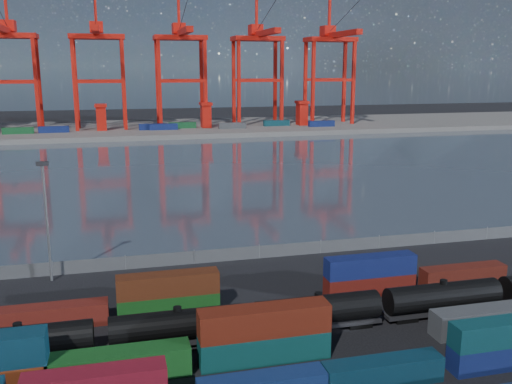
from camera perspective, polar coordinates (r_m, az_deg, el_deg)
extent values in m
plane|color=black|center=(63.40, 6.89, -14.67)|extent=(700.00, 700.00, 0.00)
plane|color=#343F4C|center=(161.44, -6.55, 2.12)|extent=(700.00, 700.00, 0.00)
cube|color=#514F4C|center=(264.76, -9.66, 6.28)|extent=(700.00, 70.00, 2.00)
cone|color=#1E2630|center=(1772.59, 6.68, 17.62)|extent=(960.00, 960.00, 380.00)
cone|color=#1E2630|center=(1920.39, 16.84, 15.59)|extent=(840.00, 840.00, 300.00)
cube|color=maroon|center=(50.24, -15.77, -18.04)|extent=(11.42, 2.32, 2.47)
cube|color=#0B2A3C|center=(56.41, 12.56, -17.13)|extent=(11.42, 2.32, 2.47)
cube|color=navy|center=(62.83, 23.54, -14.69)|extent=(11.42, 2.32, 2.47)
cube|color=#0C3B42|center=(61.78, 23.74, -12.64)|extent=(11.42, 2.32, 2.47)
cube|color=#154F1A|center=(57.34, -13.42, -16.44)|extent=(13.16, 2.68, 2.85)
cube|color=#0B3D3B|center=(58.94, 0.85, -15.23)|extent=(13.16, 2.68, 2.85)
cube|color=#5D1B0E|center=(57.66, 0.85, -12.72)|extent=(13.16, 2.68, 2.85)
cube|color=#424447|center=(69.47, 22.16, -11.73)|extent=(13.16, 2.68, 2.85)
cube|color=maroon|center=(69.56, -19.54, -11.61)|extent=(11.91, 2.42, 2.58)
cube|color=#124614|center=(69.37, -8.72, -11.07)|extent=(11.91, 2.42, 2.58)
cube|color=#4E210F|center=(68.38, -8.79, -9.08)|extent=(11.91, 2.42, 2.58)
cube|color=#5A130D|center=(75.86, 11.28, -9.06)|extent=(11.91, 2.42, 2.58)
cube|color=#101A54|center=(74.96, 11.36, -7.23)|extent=(11.91, 2.42, 2.58)
cube|color=#531910|center=(82.41, 19.97, -7.83)|extent=(11.91, 2.42, 2.58)
cylinder|color=black|center=(62.03, -22.62, -13.68)|extent=(14.04, 3.13, 3.13)
cylinder|color=black|center=(61.31, -22.76, -12.23)|extent=(0.86, 0.86, 0.54)
cube|color=black|center=(62.78, -22.48, -15.11)|extent=(14.58, 2.16, 0.43)
cube|color=black|center=(62.40, -17.87, -15.36)|extent=(2.70, 1.94, 0.65)
cylinder|color=black|center=(61.48, -7.82, -13.02)|extent=(14.04, 3.13, 3.13)
cylinder|color=black|center=(60.76, -7.87, -11.55)|extent=(0.86, 0.86, 0.54)
cube|color=black|center=(62.24, -7.77, -14.46)|extent=(14.58, 2.16, 0.43)
cube|color=black|center=(62.20, -12.37, -15.11)|extent=(2.70, 1.94, 0.65)
cube|color=black|center=(63.06, -3.23, -14.42)|extent=(2.70, 1.94, 0.65)
cylinder|color=black|center=(64.76, 6.22, -11.61)|extent=(14.04, 3.13, 3.13)
cylinder|color=black|center=(64.07, 6.26, -10.20)|extent=(0.86, 0.86, 0.54)
cube|color=black|center=(65.48, 6.18, -12.99)|extent=(14.58, 2.16, 0.43)
cube|color=black|center=(64.27, 1.99, -13.86)|extent=(2.70, 1.94, 0.65)
cube|color=black|center=(67.38, 10.15, -12.76)|extent=(2.70, 1.94, 0.65)
cylinder|color=black|center=(71.32, 18.16, -9.85)|extent=(14.04, 3.13, 3.13)
cylinder|color=black|center=(70.70, 18.25, -8.56)|extent=(0.86, 0.86, 0.54)
cube|color=black|center=(71.98, 18.06, -11.13)|extent=(14.58, 2.16, 0.43)
cube|color=black|center=(69.81, 14.58, -12.05)|extent=(2.70, 1.94, 0.65)
cube|color=black|center=(74.73, 21.26, -10.84)|extent=(2.70, 1.94, 0.65)
cube|color=#595B5E|center=(87.66, 0.32, -6.03)|extent=(160.00, 0.06, 2.00)
cylinder|color=slate|center=(85.60, -19.67, -7.18)|extent=(0.12, 0.12, 2.20)
cylinder|color=slate|center=(85.12, -12.92, -6.86)|extent=(0.12, 0.12, 2.20)
cylinder|color=slate|center=(85.80, -6.20, -6.45)|extent=(0.12, 0.12, 2.20)
cylinder|color=slate|center=(87.63, 0.32, -5.97)|extent=(0.12, 0.12, 2.20)
cylinder|color=slate|center=(90.54, 6.49, -5.44)|extent=(0.12, 0.12, 2.20)
cylinder|color=slate|center=(94.42, 12.20, -4.89)|extent=(0.12, 0.12, 2.20)
cylinder|color=slate|center=(99.16, 17.40, -4.35)|extent=(0.12, 0.12, 2.20)
cylinder|color=slate|center=(104.64, 22.09, -3.83)|extent=(0.12, 0.12, 2.20)
cylinder|color=slate|center=(81.70, -20.15, -3.08)|extent=(0.36, 0.36, 16.00)
cube|color=black|center=(79.98, -20.59, 2.67)|extent=(1.60, 0.40, 0.60)
cube|color=red|center=(253.83, -21.11, 9.77)|extent=(1.45, 1.45, 40.88)
cube|color=red|center=(264.66, -20.84, 9.87)|extent=(1.45, 1.45, 40.88)
cube|color=red|center=(255.11, -23.40, 10.06)|extent=(19.98, 1.27, 1.27)
cube|color=red|center=(265.89, -23.04, 10.15)|extent=(19.98, 1.27, 1.27)
cube|color=red|center=(260.70, -23.57, 14.13)|extent=(22.71, 12.72, 2.00)
cube|color=red|center=(250.03, -24.01, 14.63)|extent=(2.73, 43.60, 2.27)
cube|color=red|center=(264.50, -23.53, 14.99)|extent=(5.45, 7.27, 4.54)
cube|color=red|center=(263.22, -23.72, 16.48)|extent=(1.09, 1.09, 14.53)
cylinder|color=black|center=(248.32, -24.23, 16.11)|extent=(0.22, 37.39, 12.33)
cube|color=red|center=(252.55, -17.68, 10.01)|extent=(1.45, 1.45, 40.88)
cube|color=red|center=(263.43, -17.55, 10.09)|extent=(1.45, 1.45, 40.88)
cube|color=red|center=(252.22, -13.08, 10.26)|extent=(1.45, 1.45, 40.88)
cube|color=red|center=(263.11, -13.14, 10.34)|extent=(1.45, 1.45, 40.88)
cube|color=red|center=(252.13, -15.41, 10.61)|extent=(19.98, 1.27, 1.27)
cube|color=red|center=(263.02, -15.37, 10.67)|extent=(19.98, 1.27, 1.27)
cube|color=red|center=(257.78, -15.63, 14.72)|extent=(22.71, 12.72, 2.00)
cube|color=red|center=(246.99, -15.71, 15.26)|extent=(2.73, 43.60, 2.27)
cube|color=red|center=(261.63, -15.67, 15.58)|extent=(5.45, 7.27, 4.54)
cube|color=red|center=(260.33, -15.77, 17.10)|extent=(1.09, 1.09, 14.53)
cylinder|color=black|center=(245.25, -15.81, 16.77)|extent=(0.22, 37.39, 12.33)
cube|color=red|center=(253.02, -9.62, 10.41)|extent=(1.45, 1.45, 40.88)
cube|color=red|center=(263.88, -9.82, 10.49)|extent=(1.45, 1.45, 40.88)
cube|color=red|center=(255.44, -5.08, 10.56)|extent=(1.45, 1.45, 40.88)
cube|color=red|center=(266.20, -5.46, 10.62)|extent=(1.45, 1.45, 40.88)
cube|color=red|center=(253.98, -7.35, 10.95)|extent=(19.98, 1.27, 1.27)
cube|color=red|center=(264.80, -7.65, 11.00)|extent=(19.98, 1.27, 1.27)
cube|color=red|center=(259.59, -7.62, 15.04)|extent=(22.71, 12.72, 2.00)
cube|color=red|center=(248.87, -7.33, 15.58)|extent=(2.73, 43.60, 2.27)
cube|color=red|center=(263.41, -7.74, 15.89)|extent=(5.45, 7.27, 4.54)
cube|color=red|center=(262.12, -7.74, 17.40)|extent=(1.09, 1.09, 14.53)
cylinder|color=black|center=(247.15, -7.30, 17.08)|extent=(0.22, 37.39, 12.33)
cube|color=red|center=(258.27, -1.73, 10.62)|extent=(1.45, 1.45, 40.88)
cube|color=red|center=(268.92, -2.24, 10.69)|extent=(1.45, 1.45, 40.88)
cube|color=red|center=(263.32, 2.59, 10.65)|extent=(1.45, 1.45, 40.88)
cube|color=red|center=(273.77, 1.92, 10.72)|extent=(1.45, 1.45, 40.88)
cube|color=red|center=(260.56, 0.45, 11.09)|extent=(19.98, 1.27, 1.27)
cube|color=red|center=(271.11, -0.14, 11.15)|extent=(19.98, 1.27, 1.27)
cube|color=red|center=(266.03, 0.15, 15.08)|extent=(22.71, 12.72, 2.00)
cube|color=red|center=(255.59, 0.78, 15.60)|extent=(2.73, 43.60, 2.27)
cube|color=red|center=(269.76, -0.05, 15.92)|extent=(5.45, 7.27, 4.54)
cube|color=red|center=(268.50, 0.05, 17.39)|extent=(1.09, 1.09, 14.53)
cylinder|color=black|center=(253.91, 0.92, 17.05)|extent=(0.22, 37.39, 12.33)
cube|color=red|center=(268.03, 5.72, 10.63)|extent=(1.45, 1.45, 40.88)
cube|color=red|center=(278.30, 4.95, 10.71)|extent=(1.45, 1.45, 40.88)
cube|color=red|center=(275.45, 9.70, 10.57)|extent=(1.45, 1.45, 40.88)
cube|color=red|center=(285.46, 8.81, 10.66)|extent=(1.45, 1.45, 40.88)
cube|color=red|center=(271.53, 7.75, 11.04)|extent=(19.98, 1.27, 1.27)
cube|color=red|center=(281.67, 6.91, 11.11)|extent=(19.98, 1.27, 1.27)
cube|color=red|center=(276.78, 7.43, 14.88)|extent=(22.71, 12.72, 2.00)
cube|color=red|center=(266.76, 8.33, 15.34)|extent=(2.73, 43.60, 2.27)
cube|color=red|center=(280.37, 7.18, 15.69)|extent=(5.45, 7.27, 4.54)
cube|color=red|center=(279.15, 7.36, 17.10)|extent=(1.09, 1.09, 14.53)
cylinder|color=black|center=(265.15, 8.57, 16.73)|extent=(0.22, 37.39, 12.33)
cube|color=navy|center=(249.39, -9.24, 6.45)|extent=(12.00, 2.44, 2.60)
cube|color=navy|center=(261.52, 6.56, 6.80)|extent=(12.00, 2.44, 2.60)
cube|color=navy|center=(250.45, -10.25, 6.44)|extent=(12.00, 2.44, 2.60)
cube|color=#3F4244|center=(251.76, -2.40, 6.66)|extent=(12.00, 2.44, 2.60)
cube|color=#144C23|center=(250.71, -22.70, 5.68)|extent=(12.00, 2.44, 2.60)
cube|color=navy|center=(250.39, -19.57, 5.92)|extent=(12.00, 2.44, 2.60)
cube|color=#144C23|center=(255.03, -7.38, 6.64)|extent=(12.00, 2.44, 2.60)
cube|color=#0C3842|center=(263.00, 2.06, 6.91)|extent=(12.00, 2.44, 2.60)
cube|color=red|center=(253.44, -15.20, 7.11)|extent=(4.00, 6.00, 10.00)
cube|color=red|center=(253.03, -15.27, 8.35)|extent=(5.00, 7.00, 1.20)
cube|color=red|center=(256.68, -5.03, 7.56)|extent=(4.00, 6.00, 10.00)
cube|color=red|center=(256.27, -5.06, 8.79)|extent=(5.00, 7.00, 1.20)
cube|color=red|center=(267.56, 4.61, 7.77)|extent=(4.00, 6.00, 10.00)
cube|color=red|center=(267.17, 4.63, 8.94)|extent=(5.00, 7.00, 1.20)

